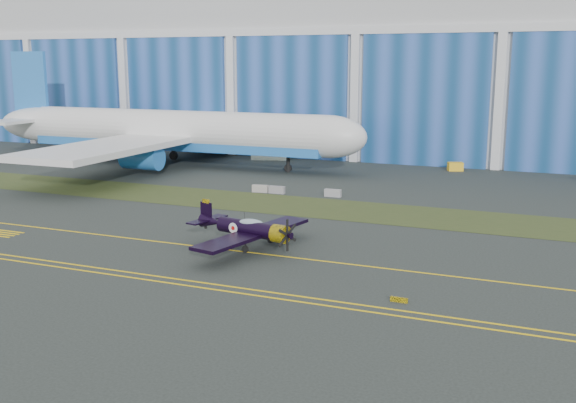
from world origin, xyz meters
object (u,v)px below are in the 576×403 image
at_px(tug, 455,167).
at_px(shipping_container, 271,151).
at_px(jetliner, 172,87).
at_px(warbird, 248,228).

bearing_deg(tug, shipping_container, 156.01).
bearing_deg(shipping_container, jetliner, -150.00).
bearing_deg(shipping_container, warbird, -82.18).
relative_size(shipping_container, tug, 2.87).
xyz_separation_m(warbird, jetliner, (-31.86, 39.55, 10.16)).
xyz_separation_m(shipping_container, tug, (30.07, -0.40, -0.71)).
bearing_deg(tug, jetliner, 171.23).
bearing_deg(warbird, jetliner, 141.16).
relative_size(warbird, shipping_container, 2.49).
height_order(shipping_container, tug, shipping_container).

